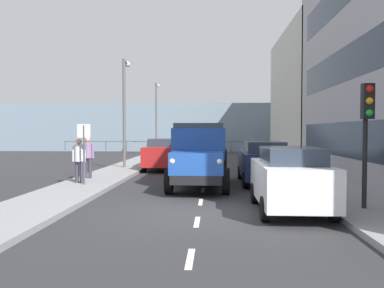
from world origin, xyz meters
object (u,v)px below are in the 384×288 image
lamp_post_promenade (125,102)px  pedestrian_couple_a (88,154)px  pedestrian_in_dark_coat (79,157)px  car_white_kerbside_near (290,178)px  lamp_post_far (157,111)px  traffic_light_near (367,118)px  street_sign (84,143)px  truck_vintage_blue (199,157)px  car_red_oppositeside_0 (163,154)px  car_navy_kerbside_1 (263,162)px

lamp_post_promenade → pedestrian_couple_a: bearing=85.8°
pedestrian_in_dark_coat → pedestrian_couple_a: 1.50m
car_white_kerbside_near → lamp_post_far: lamp_post_far is taller
traffic_light_near → street_sign: size_ratio=1.42×
lamp_post_far → street_sign: (-0.19, 20.11, -2.17)m
lamp_post_promenade → lamp_post_far: (0.10, -12.86, 0.13)m
truck_vintage_blue → pedestrian_in_dark_coat: 4.63m
car_red_oppositeside_0 → pedestrian_in_dark_coat: bearing=70.3°
street_sign → car_white_kerbside_near: bearing=150.0°
car_navy_kerbside_1 → pedestrian_in_dark_coat: size_ratio=2.63×
car_white_kerbside_near → street_sign: street_sign is taller
car_red_oppositeside_0 → street_sign: bearing=74.1°
pedestrian_couple_a → street_sign: size_ratio=0.78×
car_navy_kerbside_1 → street_sign: (6.83, 1.78, 0.79)m
lamp_post_promenade → street_sign: bearing=90.8°
car_white_kerbside_near → car_navy_kerbside_1: size_ratio=0.87×
truck_vintage_blue → car_red_oppositeside_0: (2.23, -6.95, -0.28)m
truck_vintage_blue → traffic_light_near: traffic_light_near is taller
car_white_kerbside_near → traffic_light_near: traffic_light_near is taller
truck_vintage_blue → street_sign: truck_vintage_blue is taller
car_navy_kerbside_1 → pedestrian_in_dark_coat: 7.31m
car_red_oppositeside_0 → traffic_light_near: traffic_light_near is taller
car_navy_kerbside_1 → car_red_oppositeside_0: same height
truck_vintage_blue → car_red_oppositeside_0: 7.30m
pedestrian_in_dark_coat → pedestrian_couple_a: pedestrian_couple_a is taller
lamp_post_promenade → car_navy_kerbside_1: bearing=141.7°
pedestrian_couple_a → car_white_kerbside_near: bearing=141.2°
street_sign → lamp_post_far: bearing=-89.4°
car_white_kerbside_near → lamp_post_far: (7.03, -24.05, 2.96)m
traffic_light_near → lamp_post_far: (8.92, -24.27, 1.38)m
car_white_kerbside_near → pedestrian_in_dark_coat: size_ratio=2.28×
car_white_kerbside_near → car_navy_kerbside_1: 5.72m
pedestrian_couple_a → truck_vintage_blue: bearing=159.5°
pedestrian_in_dark_coat → lamp_post_promenade: (-0.26, -6.79, 2.58)m
truck_vintage_blue → pedestrian_couple_a: size_ratio=3.23×
car_white_kerbside_near → car_red_oppositeside_0: size_ratio=0.93×
car_white_kerbside_near → traffic_light_near: bearing=173.4°
street_sign → pedestrian_in_dark_coat: bearing=-52.4°
car_white_kerbside_near → pedestrian_in_dark_coat: bearing=-31.5°
truck_vintage_blue → lamp_post_far: bearing=-77.4°
car_red_oppositeside_0 → traffic_light_near: (-6.69, 11.28, 1.58)m
car_navy_kerbside_1 → pedestrian_couple_a: size_ratio=2.55×
car_white_kerbside_near → lamp_post_far: size_ratio=0.63×
car_red_oppositeside_0 → lamp_post_far: (2.23, -12.99, 2.96)m
pedestrian_couple_a → lamp_post_far: bearing=-90.9°
car_white_kerbside_near → lamp_post_promenade: lamp_post_promenade is taller
car_white_kerbside_near → pedestrian_couple_a: (7.32, -5.90, 0.29)m
car_navy_kerbside_1 → pedestrian_couple_a: bearing=-1.4°
lamp_post_promenade → lamp_post_far: bearing=-89.6°
car_red_oppositeside_0 → lamp_post_far: lamp_post_far is taller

